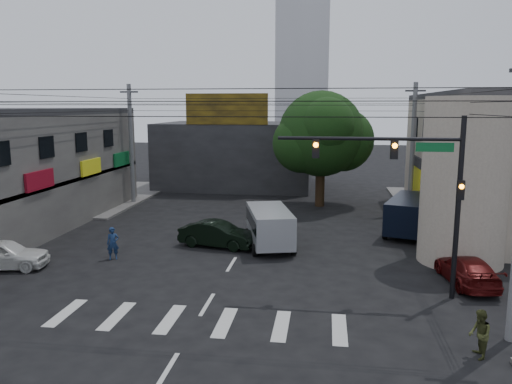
% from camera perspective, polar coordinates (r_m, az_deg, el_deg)
% --- Properties ---
extents(ground, '(160.00, 160.00, 0.00)m').
position_cam_1_polar(ground, '(22.51, -3.79, -9.81)').
color(ground, black).
rests_on(ground, ground).
extents(sidewalk_far_left, '(16.00, 16.00, 0.15)m').
position_cam_1_polar(sidewalk_far_left, '(45.38, -21.70, -0.38)').
color(sidewalk_far_left, '#514F4C').
rests_on(sidewalk_far_left, ground).
extents(sidewalk_far_right, '(16.00, 16.00, 0.15)m').
position_cam_1_polar(sidewalk_far_right, '(41.74, 26.89, -1.59)').
color(sidewalk_far_right, '#514F4C').
rests_on(sidewalk_far_right, ground).
extents(corner_column, '(4.00, 4.00, 8.00)m').
position_cam_1_polar(corner_column, '(25.86, 22.72, 1.15)').
color(corner_column, gray).
rests_on(corner_column, ground).
extents(building_far, '(14.00, 10.00, 6.00)m').
position_cam_1_polar(building_far, '(47.71, -2.16, 4.32)').
color(building_far, '#232326').
rests_on(building_far, ground).
extents(billboard, '(7.00, 0.30, 2.60)m').
position_cam_1_polar(billboard, '(42.68, -3.38, 9.45)').
color(billboard, olive).
rests_on(billboard, building_far).
extents(tower_distant, '(9.00, 9.00, 44.00)m').
position_cam_1_polar(tower_distant, '(92.00, 5.47, 18.79)').
color(tower_distant, silver).
rests_on(tower_distant, ground).
extents(street_tree, '(6.40, 6.40, 8.70)m').
position_cam_1_polar(street_tree, '(37.81, 7.45, 6.57)').
color(street_tree, black).
rests_on(street_tree, ground).
extents(traffic_gantry, '(7.10, 0.35, 7.20)m').
position_cam_1_polar(traffic_gantry, '(20.22, 17.69, 1.61)').
color(traffic_gantry, black).
rests_on(traffic_gantry, ground).
extents(utility_pole_far_left, '(0.32, 0.32, 9.20)m').
position_cam_1_polar(utility_pole_far_left, '(39.76, -14.07, 5.26)').
color(utility_pole_far_left, '#59595B').
rests_on(utility_pole_far_left, ground).
extents(utility_pole_far_right, '(0.32, 0.32, 9.20)m').
position_cam_1_polar(utility_pole_far_right, '(37.37, 17.45, 4.83)').
color(utility_pole_far_right, '#59595B').
rests_on(utility_pole_far_right, ground).
extents(dark_sedan, '(3.25, 4.83, 1.39)m').
position_cam_1_polar(dark_sedan, '(27.18, -4.38, -4.84)').
color(dark_sedan, black).
rests_on(dark_sedan, ground).
extents(white_compact, '(3.20, 4.73, 1.40)m').
position_cam_1_polar(white_compact, '(26.35, -26.98, -6.36)').
color(white_compact, silver).
rests_on(white_compact, ground).
extents(maroon_sedan, '(2.64, 4.57, 1.22)m').
position_cam_1_polar(maroon_sedan, '(23.43, 22.95, -8.23)').
color(maroon_sedan, '#480A0A').
rests_on(maroon_sedan, ground).
extents(silver_minivan, '(5.81, 4.42, 2.07)m').
position_cam_1_polar(silver_minivan, '(27.03, 1.56, -4.15)').
color(silver_minivan, '#A1A4A9').
rests_on(silver_minivan, ground).
extents(navy_van, '(6.66, 5.26, 2.18)m').
position_cam_1_polar(navy_van, '(31.12, 17.15, -2.62)').
color(navy_van, black).
rests_on(navy_van, ground).
extents(traffic_officer, '(0.89, 0.85, 1.62)m').
position_cam_1_polar(traffic_officer, '(25.91, -16.04, -5.66)').
color(traffic_officer, navy).
rests_on(traffic_officer, ground).
extents(pedestrian_olive, '(0.75, 0.59, 1.51)m').
position_cam_1_polar(pedestrian_olive, '(17.02, 24.20, -14.62)').
color(pedestrian_olive, '#383D1C').
rests_on(pedestrian_olive, ground).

